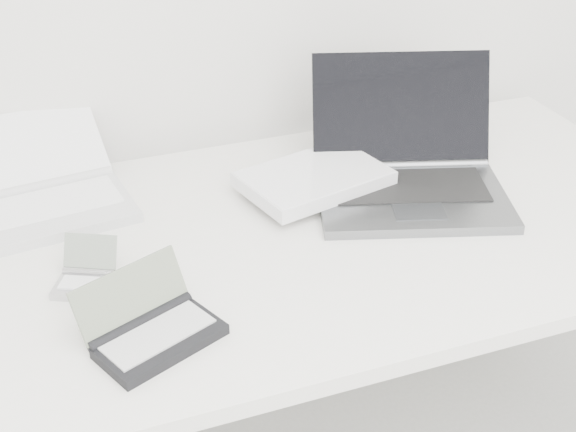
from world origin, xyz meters
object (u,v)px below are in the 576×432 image
object	(u,v)px
desk	(295,251)
palmtop_charcoal	(152,329)
laptop_large	(376,174)
netbook_open_white	(48,193)

from	to	relation	value
desk	palmtop_charcoal	distance (m)	0.39
desk	laptop_large	xyz separation A→B (m)	(0.21, 0.08, 0.09)
laptop_large	netbook_open_white	distance (m)	0.65
palmtop_charcoal	laptop_large	bearing A→B (deg)	6.94
netbook_open_white	desk	bearing A→B (deg)	-38.77
desk	netbook_open_white	world-z (taller)	netbook_open_white
netbook_open_white	palmtop_charcoal	xyz separation A→B (m)	(0.10, -0.48, -0.01)
netbook_open_white	palmtop_charcoal	size ratio (longest dim) A/B	1.64
laptop_large	palmtop_charcoal	size ratio (longest dim) A/B	2.49
desk	netbook_open_white	distance (m)	0.50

